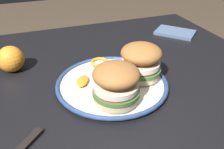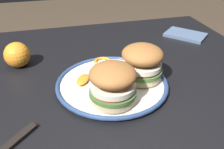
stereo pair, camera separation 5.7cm
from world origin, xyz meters
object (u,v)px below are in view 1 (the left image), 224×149
(dinner_plate, at_px, (112,84))
(sandwich_half_left, at_px, (141,61))
(dining_table, at_px, (99,107))
(sandwich_half_right, at_px, (116,83))
(whole_orange, at_px, (11,59))

(dinner_plate, distance_m, sandwich_half_left, 0.11)
(dining_table, relative_size, sandwich_half_right, 7.05)
(sandwich_half_left, bearing_deg, sandwich_half_right, 38.04)
(dining_table, bearing_deg, sandwich_half_left, 155.02)
(sandwich_half_left, bearing_deg, dining_table, -24.98)
(dinner_plate, relative_size, sandwich_half_right, 1.97)
(sandwich_half_left, height_order, whole_orange, sandwich_half_left)
(dinner_plate, bearing_deg, sandwich_half_left, 179.51)
(dinner_plate, xyz_separation_m, sandwich_half_right, (0.02, 0.08, 0.06))
(dining_table, distance_m, dinner_plate, 0.13)
(dining_table, xyz_separation_m, sandwich_half_left, (-0.11, 0.05, 0.18))
(sandwich_half_right, bearing_deg, whole_orange, -48.90)
(dinner_plate, xyz_separation_m, whole_orange, (0.26, -0.19, 0.03))
(dining_table, relative_size, sandwich_half_left, 7.03)
(dining_table, bearing_deg, sandwich_half_right, 92.83)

